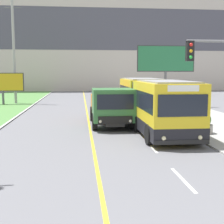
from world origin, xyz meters
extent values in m
cube|color=silver|center=(2.75, 7.80, 0.00)|extent=(0.12, 2.40, 0.01)
cube|color=silver|center=(2.75, 12.40, 0.00)|extent=(0.12, 2.40, 0.01)
cube|color=silver|center=(2.75, 17.00, 0.00)|extent=(0.12, 2.40, 0.01)
cube|color=silver|center=(2.75, 21.60, 0.00)|extent=(0.12, 2.40, 0.01)
cube|color=silver|center=(2.75, 26.20, 0.00)|extent=(0.12, 2.40, 0.01)
cube|color=beige|center=(0.00, 59.81, 10.72)|extent=(80.00, 8.00, 21.44)
cube|color=#4C4C56|center=(0.00, 55.79, 11.26)|extent=(80.00, 0.04, 7.51)
cube|color=yellow|center=(3.96, 14.35, 1.63)|extent=(2.59, 5.53, 2.71)
cube|color=black|center=(3.96, 14.35, 0.62)|extent=(2.61, 5.55, 0.70)
cube|color=black|center=(3.96, 14.35, 2.03)|extent=(2.61, 5.09, 0.95)
cube|color=gray|center=(3.96, 14.35, 3.02)|extent=(2.20, 4.98, 0.08)
cube|color=yellow|center=(3.96, 20.78, 1.63)|extent=(2.59, 5.53, 2.71)
cube|color=black|center=(3.96, 20.78, 0.62)|extent=(2.61, 5.55, 0.70)
cube|color=black|center=(3.96, 20.78, 2.03)|extent=(2.61, 5.09, 0.95)
cube|color=gray|center=(3.96, 20.78, 3.02)|extent=(2.20, 4.98, 0.08)
cube|color=#474747|center=(3.96, 17.56, 1.63)|extent=(2.38, 0.90, 2.49)
cube|color=black|center=(3.96, 11.56, 2.03)|extent=(2.28, 0.04, 0.99)
cube|color=black|center=(3.96, 11.55, 0.38)|extent=(2.53, 0.06, 0.20)
sphere|color=#F4EAB2|center=(3.12, 11.54, 0.57)|extent=(0.20, 0.20, 0.20)
sphere|color=#F4EAB2|center=(4.80, 11.54, 0.57)|extent=(0.20, 0.20, 0.20)
cube|color=white|center=(3.96, 11.56, 2.80)|extent=(1.42, 0.04, 0.28)
cylinder|color=black|center=(2.73, 12.80, 0.50)|extent=(0.28, 1.00, 1.00)
cylinder|color=black|center=(5.19, 12.80, 0.50)|extent=(0.28, 1.00, 1.00)
cylinder|color=black|center=(2.73, 16.12, 0.50)|extent=(0.28, 1.00, 1.00)
cylinder|color=black|center=(5.19, 16.12, 0.50)|extent=(0.28, 1.00, 1.00)
cylinder|color=black|center=(2.73, 21.33, 0.50)|extent=(0.28, 1.00, 1.00)
cylinder|color=black|center=(5.19, 21.33, 0.50)|extent=(0.28, 1.00, 1.00)
cube|color=black|center=(1.43, 19.08, 0.45)|extent=(1.12, 6.36, 0.20)
cube|color=#38753D|center=(1.43, 17.18, 1.52)|extent=(2.49, 2.57, 1.95)
cube|color=black|center=(1.43, 15.87, 1.81)|extent=(2.12, 0.04, 0.88)
cube|color=black|center=(1.43, 15.86, 0.77)|extent=(2.00, 0.06, 0.44)
sphere|color=silver|center=(0.56, 15.85, 0.70)|extent=(0.18, 0.18, 0.18)
sphere|color=silver|center=(2.30, 15.85, 0.70)|extent=(0.18, 0.18, 0.18)
cube|color=orange|center=(1.43, 20.49, 0.61)|extent=(2.37, 3.54, 0.12)
cube|color=orange|center=(0.31, 20.49, 1.20)|extent=(0.12, 3.54, 1.31)
cube|color=orange|center=(2.55, 20.49, 1.20)|extent=(0.12, 3.54, 1.31)
cube|color=orange|center=(1.43, 18.78, 1.20)|extent=(2.37, 0.12, 1.31)
cube|color=orange|center=(1.43, 22.20, 1.20)|extent=(2.37, 0.12, 1.31)
cube|color=orange|center=(1.43, 18.78, 1.97)|extent=(2.37, 0.12, 0.24)
cylinder|color=black|center=(0.28, 16.92, 0.52)|extent=(0.30, 1.04, 1.04)
cylinder|color=black|center=(2.58, 16.92, 0.52)|extent=(0.30, 1.04, 1.04)
cylinder|color=black|center=(0.28, 20.66, 0.52)|extent=(0.30, 1.04, 1.04)
cylinder|color=black|center=(2.58, 20.66, 0.52)|extent=(0.30, 1.04, 1.04)
cube|color=maroon|center=(3.81, 30.64, 0.49)|extent=(1.80, 4.30, 0.61)
cube|color=black|center=(3.81, 30.75, 1.12)|extent=(1.53, 2.37, 0.65)
cylinder|color=black|center=(3.00, 29.35, 0.31)|extent=(0.18, 0.62, 0.62)
cylinder|color=black|center=(4.62, 29.35, 0.31)|extent=(0.18, 0.62, 0.62)
cylinder|color=black|center=(3.00, 31.93, 0.31)|extent=(0.18, 0.62, 0.62)
cylinder|color=black|center=(4.62, 31.93, 0.31)|extent=(0.18, 0.62, 0.62)
cylinder|color=#9E9E99|center=(-7.80, 34.09, 5.94)|extent=(0.28, 0.28, 11.89)
cylinder|color=#4C4C4C|center=(-7.80, 34.09, 10.46)|extent=(1.80, 0.08, 0.08)
cylinder|color=slate|center=(4.75, 10.44, 4.74)|extent=(2.20, 0.10, 0.10)
cube|color=black|center=(3.79, 10.44, 4.34)|extent=(0.28, 0.24, 0.80)
sphere|color=red|center=(3.79, 10.31, 4.58)|extent=(0.14, 0.14, 0.14)
sphere|color=orange|center=(3.79, 10.31, 4.34)|extent=(0.14, 0.14, 0.14)
sphere|color=green|center=(3.79, 10.31, 4.10)|extent=(0.14, 0.14, 0.14)
cylinder|color=#59595B|center=(7.95, 28.90, 1.82)|extent=(0.24, 0.24, 3.63)
cube|color=#333333|center=(7.95, 28.90, 4.84)|extent=(5.79, 0.20, 2.58)
cube|color=#287547|center=(7.95, 28.79, 4.84)|extent=(5.63, 0.02, 2.42)
cylinder|color=#59595B|center=(-8.92, 33.02, 0.77)|extent=(0.24, 0.24, 1.53)
cube|color=#333333|center=(-8.92, 33.02, 2.45)|extent=(4.50, 0.20, 1.99)
cube|color=gold|center=(-8.92, 32.91, 2.45)|extent=(4.34, 0.02, 1.83)
cylinder|color=gray|center=(6.33, 14.93, 0.33)|extent=(1.03, 1.03, 0.49)
sphere|color=#3D6B33|center=(6.33, 14.93, 0.86)|extent=(0.83, 0.83, 0.83)
cylinder|color=gray|center=(6.48, 19.65, 0.31)|extent=(0.99, 0.99, 0.46)
sphere|color=#3D6B33|center=(6.48, 19.65, 0.82)|extent=(0.79, 0.79, 0.79)
camera|label=1|loc=(-0.58, -1.79, 3.51)|focal=50.00mm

